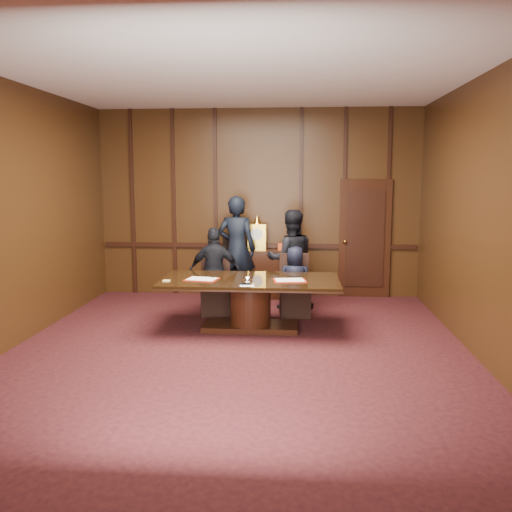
{
  "coord_description": "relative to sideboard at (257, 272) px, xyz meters",
  "views": [
    {
      "loc": [
        0.76,
        -6.69,
        2.26
      ],
      "look_at": [
        0.12,
        1.44,
        1.05
      ],
      "focal_mm": 38.0,
      "sensor_mm": 36.0,
      "label": 1
    }
  ],
  "objects": [
    {
      "name": "room",
      "position": [
        0.07,
        -3.12,
        1.24
      ],
      "size": [
        7.0,
        7.04,
        3.5
      ],
      "color": "black",
      "rests_on": "ground"
    },
    {
      "name": "sideboard",
      "position": [
        0.0,
        0.0,
        0.0
      ],
      "size": [
        1.6,
        0.45,
        1.54
      ],
      "color": "black",
      "rests_on": "ground"
    },
    {
      "name": "conference_table",
      "position": [
        0.06,
        -2.16,
        0.02
      ],
      "size": [
        2.62,
        1.32,
        0.76
      ],
      "color": "black",
      "rests_on": "ground"
    },
    {
      "name": "folder_left",
      "position": [
        -0.63,
        -2.29,
        0.28
      ],
      "size": [
        0.51,
        0.41,
        0.02
      ],
      "rotation": [
        0.0,
        0.0,
        -0.18
      ],
      "color": "#AA200F",
      "rests_on": "conference_table"
    },
    {
      "name": "folder_right",
      "position": [
        0.64,
        -2.27,
        0.28
      ],
      "size": [
        0.5,
        0.39,
        0.02
      ],
      "rotation": [
        0.0,
        0.0,
        0.15
      ],
      "color": "#AA200F",
      "rests_on": "conference_table"
    },
    {
      "name": "inkstand",
      "position": [
        0.06,
        -2.61,
        0.33
      ],
      "size": [
        0.2,
        0.14,
        0.12
      ],
      "color": "white",
      "rests_on": "conference_table"
    },
    {
      "name": "notepad",
      "position": [
        -1.12,
        -2.43,
        0.28
      ],
      "size": [
        0.11,
        0.08,
        0.01
      ],
      "primitive_type": "cube",
      "rotation": [
        0.0,
        0.0,
        -0.08
      ],
      "color": "#FDE77C",
      "rests_on": "conference_table"
    },
    {
      "name": "chair_left",
      "position": [
        -0.59,
        -1.28,
        -0.19
      ],
      "size": [
        0.55,
        0.55,
        0.99
      ],
      "rotation": [
        0.0,
        0.0,
        0.15
      ],
      "color": "black",
      "rests_on": "ground"
    },
    {
      "name": "chair_right",
      "position": [
        0.71,
        -1.28,
        -0.19
      ],
      "size": [
        0.52,
        0.52,
        0.99
      ],
      "rotation": [
        0.0,
        0.0,
        0.09
      ],
      "color": "black",
      "rests_on": "ground"
    },
    {
      "name": "signatory_left",
      "position": [
        -0.59,
        -1.36,
        0.23
      ],
      "size": [
        0.85,
        0.36,
        1.44
      ],
      "primitive_type": "imported",
      "rotation": [
        0.0,
        0.0,
        3.16
      ],
      "color": "black",
      "rests_on": "ground"
    },
    {
      "name": "signatory_right",
      "position": [
        0.71,
        -1.36,
        0.09
      ],
      "size": [
        0.58,
        0.4,
        1.15
      ],
      "primitive_type": "imported",
      "rotation": [
        0.0,
        0.0,
        3.08
      ],
      "color": "black",
      "rests_on": "ground"
    },
    {
      "name": "witness_left",
      "position": [
        -0.35,
        -0.28,
        0.47
      ],
      "size": [
        0.75,
        0.55,
        1.91
      ],
      "primitive_type": "imported",
      "rotation": [
        0.0,
        0.0,
        3.0
      ],
      "color": "black",
      "rests_on": "ground"
    },
    {
      "name": "witness_right",
      "position": [
        0.64,
        -0.81,
        0.36
      ],
      "size": [
        0.92,
        0.77,
        1.7
      ],
      "primitive_type": "imported",
      "rotation": [
        0.0,
        0.0,
        3.31
      ],
      "color": "black",
      "rests_on": "ground"
    }
  ]
}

